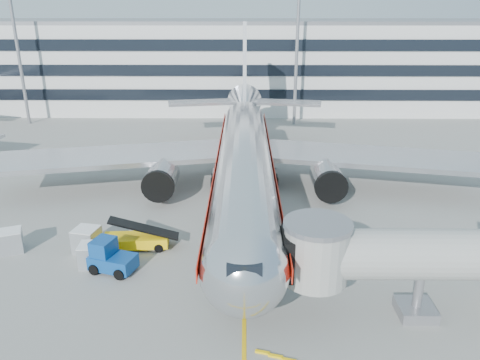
{
  "coord_description": "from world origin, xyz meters",
  "views": [
    {
      "loc": [
        -0.03,
        -32.16,
        17.76
      ],
      "look_at": [
        -0.38,
        4.95,
        4.0
      ],
      "focal_mm": 35.0,
      "sensor_mm": 36.0,
      "label": 1
    }
  ],
  "objects_px": {
    "main_jet": "(245,154)",
    "ramp_worker": "(90,236)",
    "cargo_container_front": "(91,255)",
    "belt_loader": "(136,239)",
    "cargo_container_right": "(87,240)",
    "baggage_tug": "(110,257)",
    "cargo_container_left": "(11,241)"
  },
  "relations": [
    {
      "from": "main_jet",
      "to": "ramp_worker",
      "type": "bearing_deg",
      "value": -137.73
    },
    {
      "from": "main_jet",
      "to": "baggage_tug",
      "type": "bearing_deg",
      "value": -122.97
    },
    {
      "from": "cargo_container_left",
      "to": "baggage_tug",
      "type": "bearing_deg",
      "value": -18.01
    },
    {
      "from": "cargo_container_right",
      "to": "belt_loader",
      "type": "bearing_deg",
      "value": 8.07
    },
    {
      "from": "main_jet",
      "to": "ramp_worker",
      "type": "xyz_separation_m",
      "value": [
        -12.14,
        -11.03,
        -3.38
      ]
    },
    {
      "from": "main_jet",
      "to": "baggage_tug",
      "type": "xyz_separation_m",
      "value": [
        -9.55,
        -14.73,
        -3.2
      ]
    },
    {
      "from": "baggage_tug",
      "to": "cargo_container_front",
      "type": "height_order",
      "value": "baggage_tug"
    },
    {
      "from": "cargo_container_right",
      "to": "ramp_worker",
      "type": "xyz_separation_m",
      "value": [
        -0.0,
        0.84,
        -0.1
      ]
    },
    {
      "from": "baggage_tug",
      "to": "cargo_container_front",
      "type": "relative_size",
      "value": 2.09
    },
    {
      "from": "cargo_container_left",
      "to": "cargo_container_front",
      "type": "height_order",
      "value": "cargo_container_left"
    },
    {
      "from": "main_jet",
      "to": "cargo_container_right",
      "type": "distance_m",
      "value": 17.29
    },
    {
      "from": "main_jet",
      "to": "belt_loader",
      "type": "height_order",
      "value": "main_jet"
    },
    {
      "from": "main_jet",
      "to": "cargo_container_left",
      "type": "relative_size",
      "value": 23.77
    },
    {
      "from": "cargo_container_left",
      "to": "ramp_worker",
      "type": "distance_m",
      "value": 5.9
    },
    {
      "from": "baggage_tug",
      "to": "cargo_container_right",
      "type": "relative_size",
      "value": 1.71
    },
    {
      "from": "ramp_worker",
      "to": "belt_loader",
      "type": "bearing_deg",
      "value": -59.55
    },
    {
      "from": "ramp_worker",
      "to": "main_jet",
      "type": "bearing_deg",
      "value": -12.26
    },
    {
      "from": "cargo_container_right",
      "to": "cargo_container_front",
      "type": "xyz_separation_m",
      "value": [
        1.0,
        -2.2,
        -0.09
      ]
    },
    {
      "from": "belt_loader",
      "to": "cargo_container_front",
      "type": "bearing_deg",
      "value": -134.3
    },
    {
      "from": "cargo_container_right",
      "to": "ramp_worker",
      "type": "distance_m",
      "value": 0.84
    },
    {
      "from": "main_jet",
      "to": "ramp_worker",
      "type": "height_order",
      "value": "main_jet"
    },
    {
      "from": "baggage_tug",
      "to": "cargo_container_right",
      "type": "bearing_deg",
      "value": 132.09
    },
    {
      "from": "cargo_container_right",
      "to": "main_jet",
      "type": "bearing_deg",
      "value": 44.37
    },
    {
      "from": "belt_loader",
      "to": "cargo_container_left",
      "type": "xyz_separation_m",
      "value": [
        -9.48,
        -0.64,
        0.16
      ]
    },
    {
      "from": "cargo_container_front",
      "to": "belt_loader",
      "type": "bearing_deg",
      "value": 45.7
    },
    {
      "from": "baggage_tug",
      "to": "cargo_container_front",
      "type": "xyz_separation_m",
      "value": [
        -1.59,
        0.66,
        -0.18
      ]
    },
    {
      "from": "belt_loader",
      "to": "cargo_container_front",
      "type": "relative_size",
      "value": 3.14
    },
    {
      "from": "baggage_tug",
      "to": "ramp_worker",
      "type": "bearing_deg",
      "value": 124.97
    },
    {
      "from": "cargo_container_front",
      "to": "ramp_worker",
      "type": "height_order",
      "value": "cargo_container_front"
    },
    {
      "from": "baggage_tug",
      "to": "cargo_container_left",
      "type": "distance_m",
      "value": 8.84
    },
    {
      "from": "cargo_container_right",
      "to": "cargo_container_front",
      "type": "relative_size",
      "value": 1.23
    },
    {
      "from": "main_jet",
      "to": "cargo_container_front",
      "type": "distance_m",
      "value": 18.26
    }
  ]
}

